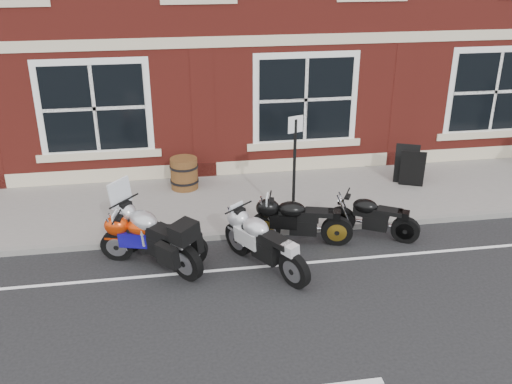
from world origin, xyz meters
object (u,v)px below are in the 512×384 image
Objects in this scene: a_board_sign at (409,166)px; parking_sign at (294,164)px; moto_touring_silver at (154,233)px; moto_sport_red at (151,236)px; barrel_planter at (184,173)px; moto_sport_black at (299,219)px; moto_sport_silver at (265,241)px; moto_naked_black at (372,215)px.

parking_sign reaches higher than a_board_sign.
moto_touring_silver is 6.52m from a_board_sign.
moto_sport_red is 2.66× the size of barrel_planter.
moto_sport_black is at bearing -110.30° from parking_sign.
moto_sport_silver is 2.02× the size of a_board_sign.
moto_sport_silver is (-0.83, -0.85, 0.04)m from moto_sport_black.
a_board_sign is at bearing 5.20° from moto_sport_silver.
parking_sign reaches higher than moto_sport_black.
barrel_planter is 0.32× the size of parking_sign.
moto_naked_black is (1.50, 0.01, -0.05)m from moto_sport_black.
moto_sport_silver reaches higher than moto_sport_black.
moto_touring_silver is 3.06m from parking_sign.
moto_sport_silver is 5.05m from a_board_sign.
moto_sport_silver is 1.16× the size of moto_naked_black.
a_board_sign reaches higher than moto_sport_red.
moto_sport_silver is (2.02, -0.58, 0.04)m from moto_sport_red.
moto_naked_black is 2.76m from a_board_sign.
moto_sport_red is 2.09× the size of a_board_sign.
parking_sign reaches higher than barrel_planter.
moto_sport_silver is at bearing -70.95° from barrel_planter.
moto_touring_silver reaches higher than barrel_planter.
moto_sport_black is 1.20× the size of moto_naked_black.
moto_sport_silver is (1.98, -0.52, -0.06)m from moto_touring_silver.
moto_sport_black reaches higher than moto_naked_black.
barrel_planter is at bearing 77.35° from moto_sport_silver.
moto_touring_silver is at bearing 125.15° from moto_naked_black.
barrel_planter is at bearing -163.73° from a_board_sign.
moto_sport_black is 2.67× the size of barrel_planter.
moto_naked_black is 1.87m from parking_sign.
barrel_planter is 3.27m from parking_sign.
a_board_sign is 3.70m from parking_sign.
a_board_sign reaches higher than moto_naked_black.
moto_sport_black is at bearing -53.43° from barrel_planter.
a_board_sign is at bearing -7.11° from barrel_planter.
moto_touring_silver reaches higher than moto_naked_black.
a_board_sign is at bearing -7.57° from moto_naked_black.
barrel_planter is at bearing 36.53° from moto_touring_silver.
moto_sport_silver is 1.86m from parking_sign.
a_board_sign is at bearing -39.91° from moto_sport_black.
moto_sport_red is 2.87m from moto_sport_black.
moto_sport_black is at bearing 120.97° from moto_naked_black.
moto_touring_silver is 0.96× the size of moto_sport_silver.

